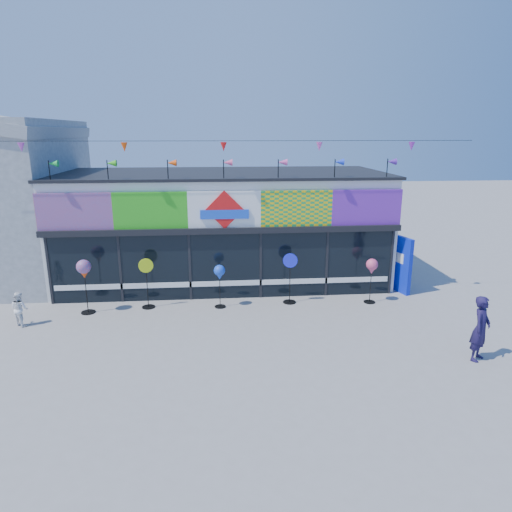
{
  "coord_description": "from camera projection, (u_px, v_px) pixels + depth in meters",
  "views": [
    {
      "loc": [
        -0.28,
        -11.47,
        5.58
      ],
      "look_at": [
        0.92,
        2.0,
        1.88
      ],
      "focal_mm": 32.0,
      "sensor_mm": 36.0,
      "label": 1
    }
  ],
  "objects": [
    {
      "name": "spinner_2",
      "position": [
        220.0,
        274.0,
        14.7
      ],
      "size": [
        0.36,
        0.36,
        1.44
      ],
      "color": "black",
      "rests_on": "ground"
    },
    {
      "name": "ground",
      "position": [
        229.0,
        342.0,
        12.52
      ],
      "size": [
        80.0,
        80.0,
        0.0
      ],
      "primitive_type": "plane",
      "color": "gray",
      "rests_on": "ground"
    },
    {
      "name": "spinner_3",
      "position": [
        290.0,
        277.0,
        15.15
      ],
      "size": [
        0.48,
        0.44,
        1.72
      ],
      "color": "black",
      "rests_on": "ground"
    },
    {
      "name": "adult_man",
      "position": [
        481.0,
        329.0,
        11.34
      ],
      "size": [
        0.73,
        0.71,
        1.69
      ],
      "primitive_type": "imported",
      "rotation": [
        0.0,
        0.0,
        0.73
      ],
      "color": "#1A133C",
      "rests_on": "ground"
    },
    {
      "name": "child",
      "position": [
        20.0,
        309.0,
        13.46
      ],
      "size": [
        0.58,
        0.53,
        1.04
      ],
      "primitive_type": "imported",
      "rotation": [
        0.0,
        0.0,
        2.52
      ],
      "color": "white",
      "rests_on": "ground"
    },
    {
      "name": "spinner_4",
      "position": [
        372.0,
        268.0,
        15.08
      ],
      "size": [
        0.39,
        0.39,
        1.53
      ],
      "color": "black",
      "rests_on": "ground"
    },
    {
      "name": "spinner_1",
      "position": [
        147.0,
        282.0,
        14.73
      ],
      "size": [
        0.47,
        0.42,
        1.66
      ],
      "color": "black",
      "rests_on": "ground"
    },
    {
      "name": "spinner_0",
      "position": [
        84.0,
        271.0,
        14.15
      ],
      "size": [
        0.44,
        0.44,
        1.75
      ],
      "color": "black",
      "rests_on": "ground"
    },
    {
      "name": "kite_shop",
      "position": [
        224.0,
        226.0,
        17.69
      ],
      "size": [
        16.0,
        5.7,
        5.31
      ],
      "color": "silver",
      "rests_on": "ground"
    },
    {
      "name": "blue_sign",
      "position": [
        401.0,
        264.0,
        16.2
      ],
      "size": [
        0.42,
        1.01,
        2.01
      ],
      "rotation": [
        0.0,
        0.0,
        0.28
      ],
      "color": "#0D24C8",
      "rests_on": "ground"
    }
  ]
}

